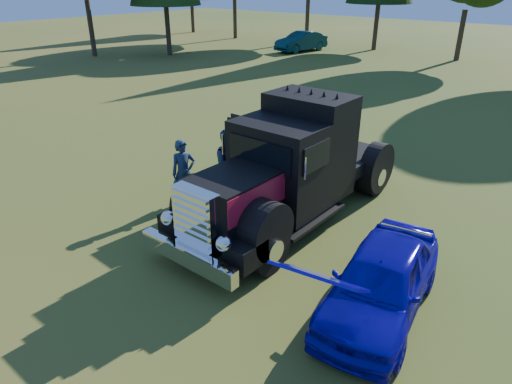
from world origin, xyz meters
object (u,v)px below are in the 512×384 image
object	(u,v)px
diamond_t_truck	(287,172)
spectator_near	(184,173)
hotrod_coupe	(380,281)
distant_teal_car	(301,41)
spectator_far	(230,166)

from	to	relation	value
diamond_t_truck	spectator_near	size ratio (longest dim) A/B	4.03
hotrod_coupe	distant_teal_car	world-z (taller)	hotrod_coupe
spectator_near	distant_teal_car	bearing A→B (deg)	55.59
hotrod_coupe	spectator_far	distance (m)	5.41
diamond_t_truck	spectator_far	xyz separation A→B (m)	(-1.78, -0.11, -0.28)
diamond_t_truck	distant_teal_car	world-z (taller)	diamond_t_truck
spectator_near	spectator_far	world-z (taller)	spectator_far
diamond_t_truck	spectator_far	distance (m)	1.81
diamond_t_truck	hotrod_coupe	xyz separation A→B (m)	(3.34, -1.78, -0.63)
diamond_t_truck	spectator_near	distance (m)	2.82
diamond_t_truck	hotrod_coupe	world-z (taller)	diamond_t_truck
spectator_near	distant_teal_car	world-z (taller)	spectator_near
spectator_near	distant_teal_car	distance (m)	27.91
hotrod_coupe	diamond_t_truck	bearing A→B (deg)	151.92
hotrod_coupe	distant_teal_car	size ratio (longest dim) A/B	0.92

